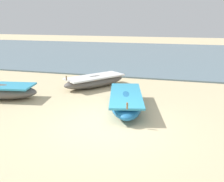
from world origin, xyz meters
name	(u,v)px	position (x,y,z in m)	size (l,w,h in m)	color
ground	(107,126)	(0.00, 0.00, 0.00)	(80.00, 80.00, 0.00)	beige
sea_water	(159,54)	(0.00, 16.54, 0.04)	(60.00, 20.00, 0.08)	slate
fishing_boat_0	(126,100)	(0.20, 1.71, 0.30)	(1.92, 3.66, 0.76)	#1E669E
fishing_boat_5	(95,81)	(-1.89, 4.31, 0.29)	(2.84, 3.22, 0.73)	#5B5651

